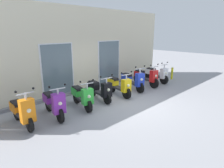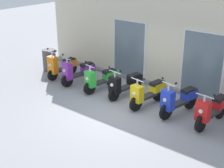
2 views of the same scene
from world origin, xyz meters
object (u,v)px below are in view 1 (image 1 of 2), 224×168
scooter_green (82,96)px  scooter_yellow (119,85)px  scooter_purple (54,103)px  scooter_white (157,74)px  scooter_orange (22,111)px  scooter_red (146,77)px  curb_bollard (172,73)px  scooter_blue (133,80)px  scooter_black (99,89)px

scooter_green → scooter_yellow: (1.99, -0.00, 0.01)m
scooter_purple → scooter_white: 6.31m
scooter_orange → scooter_red: 6.23m
scooter_purple → scooter_yellow: 3.13m
scooter_white → curb_bollard: 1.28m
scooter_orange → scooter_blue: 5.17m
scooter_orange → scooter_red: size_ratio=0.91×
scooter_blue → scooter_orange: bearing=180.0°
scooter_white → scooter_orange: bearing=-179.8°
scooter_black → scooter_white: size_ratio=0.98×
scooter_purple → scooter_green: bearing=-0.0°
scooter_black → scooter_blue: scooter_blue is taller
scooter_orange → scooter_white: 7.29m
scooter_green → scooter_yellow: size_ratio=0.94×
curb_bollard → scooter_yellow: bearing=177.9°
scooter_orange → scooter_purple: (0.98, -0.08, 0.00)m
scooter_green → scooter_black: size_ratio=0.96×
scooter_blue → scooter_white: scooter_blue is taller
scooter_blue → scooter_yellow: bearing=-175.7°
curb_bollard → scooter_blue: bearing=175.9°
scooter_orange → scooter_black: 3.10m
scooter_purple → curb_bollard: bearing=-1.3°
scooter_blue → scooter_red: bearing=-0.8°
scooter_green → scooter_red: (4.11, 0.06, 0.04)m
scooter_yellow → scooter_red: 2.12m
scooter_purple → curb_bollard: size_ratio=2.25×
scooter_red → scooter_black: bearing=178.6°
scooter_black → scooter_yellow: size_ratio=0.98×
scooter_red → scooter_green: bearing=-179.2°
scooter_purple → scooter_yellow: scooter_purple is taller
scooter_green → scooter_blue: 3.05m
scooter_orange → scooter_red: bearing=-0.2°
scooter_green → scooter_blue: size_ratio=0.91×
scooter_purple → scooter_black: scooter_purple is taller
scooter_red → curb_bollard: size_ratio=2.36×
scooter_purple → scooter_red: bearing=0.6°
scooter_orange → scooter_yellow: scooter_orange is taller
scooter_purple → scooter_blue: (4.19, 0.07, 0.02)m
scooter_white → scooter_green: bearing=-178.8°
scooter_green → scooter_white: size_ratio=0.94×
scooter_red → curb_bollard: scooter_red is taller
scooter_yellow → scooter_green: bearing=179.9°
scooter_yellow → scooter_blue: bearing=4.3°
scooter_red → scooter_blue: bearing=179.2°
scooter_yellow → scooter_blue: scooter_blue is taller
scooter_black → scooter_yellow: scooter_yellow is taller
scooter_white → scooter_black: bearing=179.6°
scooter_orange → scooter_green: scooter_orange is taller
scooter_green → scooter_yellow: bearing=-0.1°
scooter_yellow → scooter_black: bearing=172.1°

